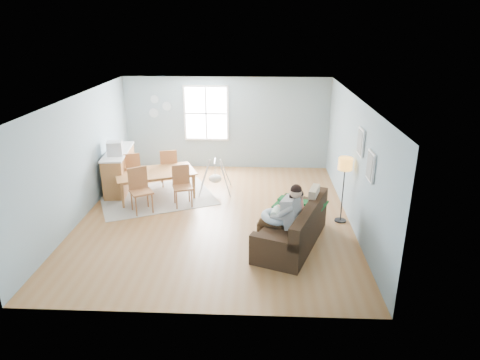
{
  "coord_description": "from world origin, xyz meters",
  "views": [
    {
      "loc": [
        0.96,
        -8.86,
        4.21
      ],
      "look_at": [
        0.56,
        -0.31,
        1.0
      ],
      "focal_mm": 32.0,
      "sensor_mm": 36.0,
      "label": 1
    }
  ],
  "objects_px": {
    "sofa": "(294,230)",
    "chair_nw": "(131,169)",
    "dining_table": "(156,185)",
    "monitor": "(115,148)",
    "floor_lamp": "(345,169)",
    "chair_ne": "(169,165)",
    "counter": "(119,169)",
    "baby_swing": "(215,178)",
    "father": "(283,215)",
    "chair_se": "(182,183)",
    "storage_cube": "(279,238)",
    "toddler": "(294,206)",
    "chair_sw": "(140,187)"
  },
  "relations": [
    {
      "from": "monitor",
      "to": "baby_swing",
      "type": "bearing_deg",
      "value": 4.81
    },
    {
      "from": "floor_lamp",
      "to": "chair_se",
      "type": "height_order",
      "value": "floor_lamp"
    },
    {
      "from": "father",
      "to": "monitor",
      "type": "xyz_separation_m",
      "value": [
        -4.09,
        2.74,
        0.46
      ]
    },
    {
      "from": "dining_table",
      "to": "chair_se",
      "type": "relative_size",
      "value": 1.97
    },
    {
      "from": "chair_se",
      "to": "monitor",
      "type": "height_order",
      "value": "monitor"
    },
    {
      "from": "dining_table",
      "to": "chair_sw",
      "type": "bearing_deg",
      "value": -125.24
    },
    {
      "from": "father",
      "to": "toddler",
      "type": "height_order",
      "value": "father"
    },
    {
      "from": "chair_se",
      "to": "chair_nw",
      "type": "height_order",
      "value": "chair_nw"
    },
    {
      "from": "sofa",
      "to": "counter",
      "type": "distance_m",
      "value": 5.23
    },
    {
      "from": "father",
      "to": "baby_swing",
      "type": "relative_size",
      "value": 1.58
    },
    {
      "from": "sofa",
      "to": "storage_cube",
      "type": "height_order",
      "value": "sofa"
    },
    {
      "from": "father",
      "to": "chair_nw",
      "type": "relative_size",
      "value": 1.33
    },
    {
      "from": "floor_lamp",
      "to": "father",
      "type": "bearing_deg",
      "value": -135.58
    },
    {
      "from": "baby_swing",
      "to": "dining_table",
      "type": "bearing_deg",
      "value": -162.81
    },
    {
      "from": "storage_cube",
      "to": "counter",
      "type": "xyz_separation_m",
      "value": [
        -4.08,
        3.05,
        0.29
      ]
    },
    {
      "from": "dining_table",
      "to": "chair_nw",
      "type": "xyz_separation_m",
      "value": [
        -0.72,
        0.4,
        0.27
      ]
    },
    {
      "from": "dining_table",
      "to": "baby_swing",
      "type": "distance_m",
      "value": 1.51
    },
    {
      "from": "floor_lamp",
      "to": "monitor",
      "type": "bearing_deg",
      "value": 165.53
    },
    {
      "from": "sofa",
      "to": "chair_sw",
      "type": "height_order",
      "value": "chair_sw"
    },
    {
      "from": "sofa",
      "to": "chair_nw",
      "type": "xyz_separation_m",
      "value": [
        -4.0,
        2.66,
        0.3
      ]
    },
    {
      "from": "sofa",
      "to": "toddler",
      "type": "height_order",
      "value": "toddler"
    },
    {
      "from": "chair_se",
      "to": "counter",
      "type": "xyz_separation_m",
      "value": [
        -1.83,
        0.99,
        -0.04
      ]
    },
    {
      "from": "father",
      "to": "chair_nw",
      "type": "bearing_deg",
      "value": 142.36
    },
    {
      "from": "toddler",
      "to": "monitor",
      "type": "bearing_deg",
      "value": 152.2
    },
    {
      "from": "storage_cube",
      "to": "dining_table",
      "type": "distance_m",
      "value": 3.87
    },
    {
      "from": "father",
      "to": "storage_cube",
      "type": "height_order",
      "value": "father"
    },
    {
      "from": "chair_ne",
      "to": "counter",
      "type": "height_order",
      "value": "counter"
    },
    {
      "from": "toddler",
      "to": "baby_swing",
      "type": "distance_m",
      "value": 3.11
    },
    {
      "from": "toddler",
      "to": "chair_ne",
      "type": "xyz_separation_m",
      "value": [
        -3.11,
        2.85,
        -0.15
      ]
    },
    {
      "from": "toddler",
      "to": "chair_se",
      "type": "xyz_separation_m",
      "value": [
        -2.55,
        1.64,
        -0.18
      ]
    },
    {
      "from": "counter",
      "to": "toddler",
      "type": "bearing_deg",
      "value": -30.98
    },
    {
      "from": "sofa",
      "to": "chair_se",
      "type": "xyz_separation_m",
      "value": [
        -2.55,
        1.85,
        0.25
      ]
    },
    {
      "from": "dining_table",
      "to": "monitor",
      "type": "distance_m",
      "value": 1.38
    },
    {
      "from": "dining_table",
      "to": "chair_sw",
      "type": "distance_m",
      "value": 0.87
    },
    {
      "from": "storage_cube",
      "to": "dining_table",
      "type": "height_order",
      "value": "dining_table"
    },
    {
      "from": "sofa",
      "to": "chair_ne",
      "type": "relative_size",
      "value": 2.29
    },
    {
      "from": "dining_table",
      "to": "monitor",
      "type": "bearing_deg",
      "value": 144.76
    },
    {
      "from": "sofa",
      "to": "counter",
      "type": "relative_size",
      "value": 1.24
    },
    {
      "from": "sofa",
      "to": "chair_nw",
      "type": "distance_m",
      "value": 4.81
    },
    {
      "from": "storage_cube",
      "to": "dining_table",
      "type": "bearing_deg",
      "value": 140.35
    },
    {
      "from": "monitor",
      "to": "chair_se",
      "type": "bearing_deg",
      "value": -19.91
    },
    {
      "from": "chair_se",
      "to": "chair_sw",
      "type": "bearing_deg",
      "value": -156.16
    },
    {
      "from": "chair_se",
      "to": "chair_ne",
      "type": "relative_size",
      "value": 0.95
    },
    {
      "from": "toddler",
      "to": "counter",
      "type": "relative_size",
      "value": 0.46
    },
    {
      "from": "chair_ne",
      "to": "floor_lamp",
      "type": "bearing_deg",
      "value": -24.95
    },
    {
      "from": "storage_cube",
      "to": "chair_se",
      "type": "relative_size",
      "value": 0.55
    },
    {
      "from": "floor_lamp",
      "to": "counter",
      "type": "bearing_deg",
      "value": 162.32
    },
    {
      "from": "chair_nw",
      "to": "counter",
      "type": "bearing_deg",
      "value": 154.22
    },
    {
      "from": "chair_se",
      "to": "baby_swing",
      "type": "relative_size",
      "value": 1.11
    },
    {
      "from": "monitor",
      "to": "chair_nw",
      "type": "bearing_deg",
      "value": 26.78
    }
  ]
}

